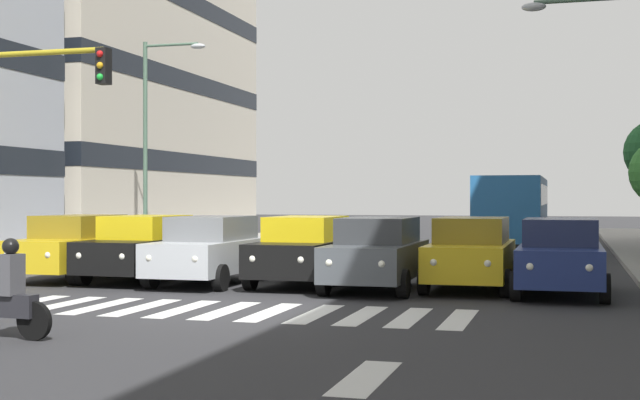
{
  "coord_description": "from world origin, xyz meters",
  "views": [
    {
      "loc": [
        -6.41,
        16.01,
        2.21
      ],
      "look_at": [
        0.02,
        -6.79,
        2.13
      ],
      "focal_mm": 49.67,
      "sensor_mm": 36.0,
      "label": 1
    }
  ],
  "objects_px": {
    "motorcycle_with_rider": "(7,297)",
    "car_6": "(76,246)",
    "car_4": "(210,249)",
    "car_3": "(305,250)",
    "car_2": "(377,253)",
    "bus_behind_traffic": "(514,205)",
    "street_lamp_right": "(154,127)",
    "car_5": "(144,247)",
    "car_0": "(560,256)",
    "car_1": "(471,253)"
  },
  "relations": [
    {
      "from": "motorcycle_with_rider",
      "to": "car_6",
      "type": "bearing_deg",
      "value": -64.71
    },
    {
      "from": "car_4",
      "to": "car_6",
      "type": "height_order",
      "value": "same"
    },
    {
      "from": "car_3",
      "to": "car_6",
      "type": "distance_m",
      "value": 6.38
    },
    {
      "from": "car_2",
      "to": "car_4",
      "type": "distance_m",
      "value": 4.39
    },
    {
      "from": "bus_behind_traffic",
      "to": "street_lamp_right",
      "type": "xyz_separation_m",
      "value": [
        12.47,
        8.19,
        2.95
      ]
    },
    {
      "from": "car_5",
      "to": "car_6",
      "type": "height_order",
      "value": "same"
    },
    {
      "from": "car_0",
      "to": "car_2",
      "type": "xyz_separation_m",
      "value": [
        4.18,
        0.13,
        0.0
      ]
    },
    {
      "from": "car_2",
      "to": "motorcycle_with_rider",
      "type": "xyz_separation_m",
      "value": [
        4.06,
        8.55,
        -0.24
      ]
    },
    {
      "from": "car_0",
      "to": "car_4",
      "type": "relative_size",
      "value": 1.0
    },
    {
      "from": "car_5",
      "to": "motorcycle_with_rider",
      "type": "xyz_separation_m",
      "value": [
        -2.33,
        9.15,
        -0.24
      ]
    },
    {
      "from": "car_6",
      "to": "car_4",
      "type": "bearing_deg",
      "value": 175.6
    },
    {
      "from": "car_1",
      "to": "street_lamp_right",
      "type": "relative_size",
      "value": 0.57
    },
    {
      "from": "car_4",
      "to": "motorcycle_with_rider",
      "type": "relative_size",
      "value": 2.61
    },
    {
      "from": "car_3",
      "to": "car_4",
      "type": "height_order",
      "value": "same"
    },
    {
      "from": "car_1",
      "to": "street_lamp_right",
      "type": "height_order",
      "value": "street_lamp_right"
    },
    {
      "from": "car_2",
      "to": "car_6",
      "type": "relative_size",
      "value": 1.0
    },
    {
      "from": "car_0",
      "to": "street_lamp_right",
      "type": "height_order",
      "value": "street_lamp_right"
    },
    {
      "from": "car_0",
      "to": "car_6",
      "type": "xyz_separation_m",
      "value": [
        12.56,
        -0.46,
        0.0
      ]
    },
    {
      "from": "car_2",
      "to": "car_4",
      "type": "xyz_separation_m",
      "value": [
        4.38,
        -0.27,
        0.0
      ]
    },
    {
      "from": "car_2",
      "to": "car_3",
      "type": "height_order",
      "value": "same"
    },
    {
      "from": "bus_behind_traffic",
      "to": "street_lamp_right",
      "type": "bearing_deg",
      "value": 33.31
    },
    {
      "from": "car_6",
      "to": "bus_behind_traffic",
      "type": "distance_m",
      "value": 19.81
    },
    {
      "from": "car_2",
      "to": "motorcycle_with_rider",
      "type": "distance_m",
      "value": 9.47
    },
    {
      "from": "car_0",
      "to": "car_4",
      "type": "height_order",
      "value": "same"
    },
    {
      "from": "car_5",
      "to": "street_lamp_right",
      "type": "bearing_deg",
      "value": -65.22
    },
    {
      "from": "car_1",
      "to": "car_4",
      "type": "distance_m",
      "value": 6.53
    },
    {
      "from": "car_1",
      "to": "car_2",
      "type": "bearing_deg",
      "value": 19.39
    },
    {
      "from": "car_1",
      "to": "car_6",
      "type": "relative_size",
      "value": 1.0
    },
    {
      "from": "car_3",
      "to": "bus_behind_traffic",
      "type": "distance_m",
      "value": 17.18
    },
    {
      "from": "car_2",
      "to": "car_5",
      "type": "distance_m",
      "value": 6.42
    },
    {
      "from": "car_1",
      "to": "car_6",
      "type": "distance_m",
      "value": 10.51
    },
    {
      "from": "car_1",
      "to": "car_2",
      "type": "distance_m",
      "value": 2.26
    },
    {
      "from": "car_2",
      "to": "car_6",
      "type": "height_order",
      "value": "same"
    },
    {
      "from": "bus_behind_traffic",
      "to": "street_lamp_right",
      "type": "distance_m",
      "value": 15.21
    },
    {
      "from": "car_0",
      "to": "car_4",
      "type": "bearing_deg",
      "value": -0.99
    },
    {
      "from": "car_3",
      "to": "car_4",
      "type": "bearing_deg",
      "value": 10.04
    },
    {
      "from": "car_1",
      "to": "motorcycle_with_rider",
      "type": "relative_size",
      "value": 2.61
    },
    {
      "from": "car_1",
      "to": "car_3",
      "type": "relative_size",
      "value": 1.0
    },
    {
      "from": "car_4",
      "to": "car_2",
      "type": "bearing_deg",
      "value": 176.41
    },
    {
      "from": "car_6",
      "to": "car_1",
      "type": "bearing_deg",
      "value": -179.09
    },
    {
      "from": "car_4",
      "to": "street_lamp_right",
      "type": "distance_m",
      "value": 11.39
    },
    {
      "from": "car_0",
      "to": "bus_behind_traffic",
      "type": "xyz_separation_m",
      "value": [
        2.05,
        -17.22,
        0.97
      ]
    },
    {
      "from": "car_3",
      "to": "bus_behind_traffic",
      "type": "height_order",
      "value": "bus_behind_traffic"
    },
    {
      "from": "car_0",
      "to": "car_3",
      "type": "bearing_deg",
      "value": -5.27
    },
    {
      "from": "car_5",
      "to": "bus_behind_traffic",
      "type": "height_order",
      "value": "bus_behind_traffic"
    },
    {
      "from": "car_3",
      "to": "motorcycle_with_rider",
      "type": "bearing_deg",
      "value": 77.39
    },
    {
      "from": "car_4",
      "to": "car_1",
      "type": "bearing_deg",
      "value": -175.82
    },
    {
      "from": "car_2",
      "to": "car_5",
      "type": "relative_size",
      "value": 1.0
    },
    {
      "from": "car_1",
      "to": "car_4",
      "type": "height_order",
      "value": "same"
    },
    {
      "from": "car_5",
      "to": "bus_behind_traffic",
      "type": "relative_size",
      "value": 0.42
    }
  ]
}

